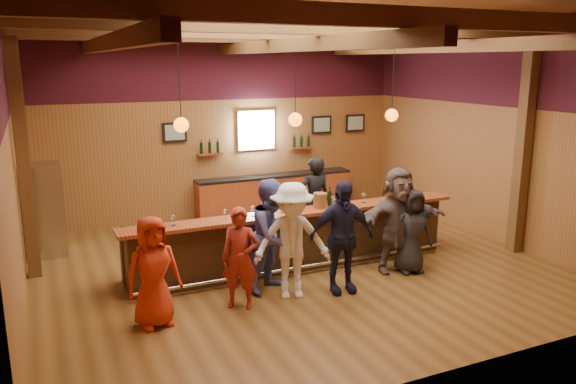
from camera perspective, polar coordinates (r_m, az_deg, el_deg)
name	(u,v)px	position (r m, az deg, el deg)	size (l,w,h in m)	color
room	(294,89)	(9.80, 0.60, 10.37)	(9.04, 9.00, 4.52)	brown
bar_counter	(292,237)	(10.37, 0.43, -4.62)	(6.30, 1.07, 1.11)	black
back_bar_cabinet	(275,193)	(13.99, -1.32, -0.13)	(4.00, 0.52, 0.95)	maroon
window	(256,130)	(13.78, -3.27, 6.30)	(0.95, 0.09, 0.95)	silver
framed_pictures	(289,126)	(14.10, 0.05, 6.68)	(5.35, 0.05, 0.45)	black
wine_shelves	(257,148)	(13.77, -3.14, 4.49)	(3.00, 0.18, 0.30)	maroon
pendant_lights	(295,119)	(9.78, 0.73, 7.40)	(4.24, 0.24, 1.37)	black
stainless_fridge	(44,210)	(11.74, -23.52, -1.70)	(0.70, 0.70, 1.80)	silver
customer_orange	(153,272)	(8.17, -13.54, -7.89)	(0.79, 0.51, 1.61)	red
customer_redvest	(240,258)	(8.56, -4.88, -6.71)	(0.57, 0.38, 1.57)	maroon
customer_denim	(273,235)	(9.14, -1.58, -4.39)	(0.91, 0.71, 1.87)	#525BA5
customer_white	(292,241)	(8.84, 0.42, -4.97)	(1.21, 0.70, 1.87)	white
customer_navy	(341,237)	(9.10, 5.45, -4.57)	(1.09, 0.45, 1.86)	#1B1B36
customer_brown	(398,220)	(10.15, 11.08, -2.79)	(1.75, 0.56, 1.89)	#5F4F4C
customer_dark	(412,231)	(10.18, 12.46, -3.88)	(0.74, 0.48, 1.52)	black
bartender	(314,201)	(11.42, 2.71, -0.93)	(0.66, 0.44, 1.82)	black
ice_bucket	(320,200)	(10.11, 3.27, -0.85)	(0.24, 0.24, 0.27)	olive
bottle_a	(330,198)	(10.26, 4.26, -0.64)	(0.08, 0.08, 0.35)	black
bottle_b	(337,197)	(10.40, 5.03, -0.48)	(0.08, 0.08, 0.35)	black
glass_a	(145,221)	(9.08, -14.32, -2.84)	(0.09, 0.09, 0.20)	silver
glass_b	(173,218)	(9.19, -11.57, -2.61)	(0.08, 0.08, 0.17)	silver
glass_c	(225,212)	(9.44, -6.41, -2.04)	(0.07, 0.07, 0.16)	silver
glass_d	(253,209)	(9.56, -3.60, -1.70)	(0.08, 0.08, 0.18)	silver
glass_e	(282,205)	(9.77, -0.60, -1.33)	(0.08, 0.08, 0.19)	silver
glass_f	(333,199)	(10.22, 4.62, -0.72)	(0.08, 0.08, 0.19)	silver
glass_g	(364,196)	(10.54, 7.71, -0.37)	(0.08, 0.08, 0.19)	silver
glass_h	(394,193)	(10.94, 10.75, -0.06)	(0.08, 0.08, 0.17)	silver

